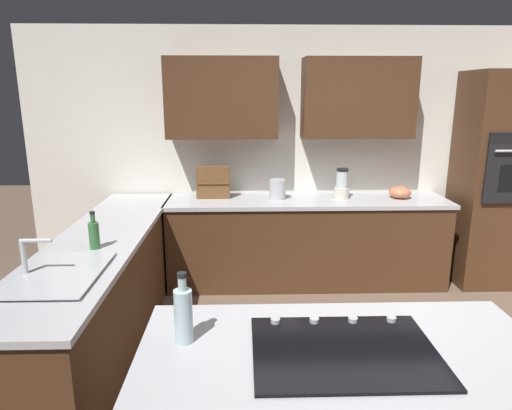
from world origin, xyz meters
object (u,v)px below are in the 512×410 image
mixing_bowl (400,192)px  kettle (278,189)px  oil_bottle (183,314)px  wall_oven (500,181)px  spice_rack (213,182)px  dish_soap_bottle (94,234)px  cooktop (344,350)px  sink_unit (59,273)px  blender (342,186)px

mixing_bowl → kettle: bearing=0.0°
kettle → oil_bottle: 2.75m
wall_oven → spice_rack: size_ratio=6.42×
kettle → dish_soap_bottle: size_ratio=0.75×
wall_oven → cooktop: wall_oven is taller
cooktop → mixing_bowl: (-1.18, -2.78, 0.05)m
spice_rack → kettle: size_ratio=1.69×
sink_unit → kettle: sink_unit is taller
mixing_bowl → spice_rack: (1.90, -0.06, 0.10)m
sink_unit → dish_soap_bottle: bearing=-97.0°
wall_oven → kettle: (2.25, -0.03, -0.08)m
dish_soap_bottle → blender: bearing=-144.2°
cooktop → dish_soap_bottle: bearing=-42.5°
dish_soap_bottle → kettle: bearing=-133.2°
cooktop → blender: 2.84m
sink_unit → blender: blender is taller
sink_unit → oil_bottle: (-0.82, 0.74, 0.11)m
mixing_bowl → oil_bottle: bearing=55.3°
cooktop → blender: bearing=-101.8°
cooktop → spice_rack: 2.93m
dish_soap_bottle → sink_unit: bearing=83.0°
cooktop → oil_bottle: oil_bottle is taller
sink_unit → cooktop: 1.72m
wall_oven → blender: 1.60m
cooktop → kettle: bearing=-88.6°
sink_unit → mixing_bowl: sink_unit is taller
mixing_bowl → kettle: kettle is taller
cooktop → blender: blender is taller
kettle → dish_soap_bottle: bearing=46.8°
wall_oven → mixing_bowl: (1.00, -0.03, -0.12)m
spice_rack → dish_soap_bottle: (0.72, 1.52, -0.06)m
spice_rack → kettle: 0.66m
blender → sink_unit: bearing=43.0°
spice_rack → oil_bottle: size_ratio=1.06×
blender → kettle: 0.65m
wall_oven → sink_unit: (3.68, 1.91, -0.16)m
mixing_bowl → cooktop: bearing=67.0°
blender → mixing_bowl: size_ratio=1.40×
spice_rack → dish_soap_bottle: 1.68m
cooktop → dish_soap_bottle: dish_soap_bottle is taller
blender → spice_rack: size_ratio=0.92×
blender → mixing_bowl: bearing=180.0°
kettle → dish_soap_bottle: 2.00m
oil_bottle → dish_soap_bottle: bearing=-57.9°
mixing_bowl → oil_bottle: (1.85, 2.68, 0.07)m
mixing_bowl → oil_bottle: 3.26m
cooktop → dish_soap_bottle: (1.44, -1.32, 0.10)m
oil_bottle → kettle: bearing=-102.7°
sink_unit → mixing_bowl: bearing=-144.1°
wall_oven → mixing_bowl: 1.01m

